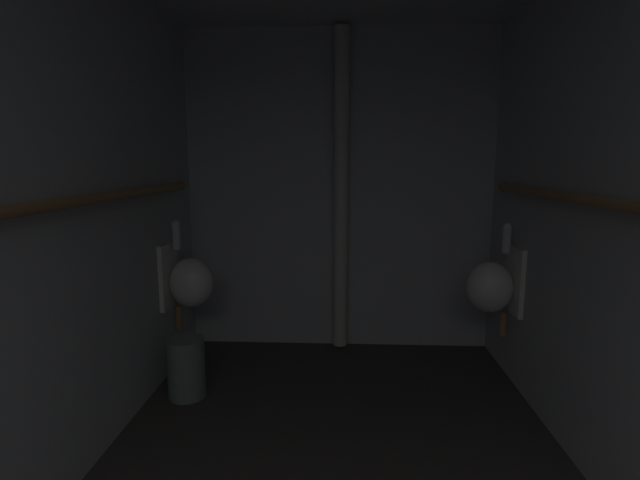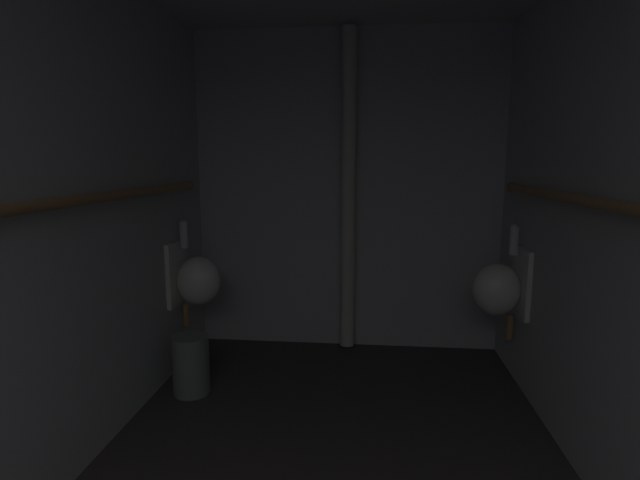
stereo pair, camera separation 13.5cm
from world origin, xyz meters
name	(u,v)px [view 2 (the right image)]	position (x,y,z in m)	size (l,w,h in m)	color
wall_left	(24,223)	(-1.19, 1.94, 1.21)	(0.06, 4.00, 2.43)	#B1B6B8
wall_back	(347,193)	(0.00, 3.91, 1.21)	(2.45, 0.06, 2.43)	#B1B6B8
urinal_left_mid	(195,279)	(-1.02, 3.32, 0.65)	(0.32, 0.30, 0.76)	silver
urinal_right_mid	(500,288)	(1.02, 3.29, 0.65)	(0.32, 0.30, 0.76)	silver
supply_pipe_left	(40,206)	(-1.10, 1.92, 1.28)	(0.06, 3.26, 0.06)	#9E7042
standpipe_back_wall	(348,194)	(0.01, 3.80, 1.21)	(0.11, 0.11, 2.38)	beige
waste_bin	(191,365)	(-0.93, 2.95, 0.19)	(0.23, 0.23, 0.37)	slate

